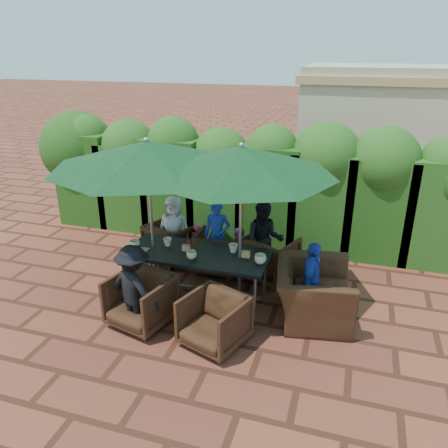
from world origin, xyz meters
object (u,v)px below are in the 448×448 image
(chair_far_mid, at_px, (218,250))
(chair_far_right, at_px, (269,256))
(umbrella_right, at_px, (241,160))
(chair_near_right, at_px, (214,319))
(dining_table, at_px, (197,257))
(umbrella_left, at_px, (147,154))
(chair_near_left, at_px, (141,298))
(chair_end_right, at_px, (314,285))
(chair_far_left, at_px, (171,240))

(chair_far_mid, bearing_deg, chair_far_right, 178.31)
(umbrella_right, relative_size, chair_near_right, 3.47)
(dining_table, relative_size, chair_near_right, 2.84)
(umbrella_left, distance_m, chair_far_right, 2.62)
(chair_far_right, height_order, chair_near_left, chair_far_right)
(chair_far_mid, height_order, chair_end_right, chair_end_right)
(dining_table, height_order, chair_near_right, chair_near_right)
(chair_far_right, bearing_deg, chair_near_right, 102.25)
(umbrella_right, xyz_separation_m, chair_end_right, (1.12, -0.11, -1.69))
(chair_near_right, bearing_deg, chair_end_right, 60.44)
(umbrella_left, distance_m, umbrella_right, 1.39)
(umbrella_left, xyz_separation_m, chair_near_left, (0.23, -0.92, -1.81))
(chair_far_left, xyz_separation_m, chair_end_right, (2.69, -1.11, 0.14))
(dining_table, bearing_deg, chair_far_left, 131.10)
(umbrella_left, height_order, chair_near_right, umbrella_left)
(chair_near_left, bearing_deg, chair_far_left, 115.87)
(chair_near_left, height_order, chair_near_right, chair_near_left)
(chair_far_right, distance_m, chair_near_right, 1.99)
(dining_table, xyz_separation_m, chair_near_right, (0.62, -1.07, -0.29))
(umbrella_left, xyz_separation_m, chair_far_mid, (0.76, 0.91, -1.83))
(dining_table, height_order, chair_near_left, chair_near_left)
(chair_far_left, bearing_deg, chair_far_right, -161.40)
(umbrella_right, xyz_separation_m, chair_near_left, (-1.16, -0.98, -1.81))
(chair_near_right, bearing_deg, chair_far_right, 100.09)
(chair_far_left, xyz_separation_m, chair_near_left, (0.42, -1.98, 0.02))
(dining_table, xyz_separation_m, umbrella_right, (0.66, 0.05, 1.54))
(chair_far_left, bearing_deg, chair_near_right, 149.34)
(umbrella_right, bearing_deg, chair_end_right, -5.44)
(chair_far_mid, height_order, chair_near_right, chair_far_mid)
(chair_far_mid, relative_size, chair_end_right, 0.64)
(umbrella_left, relative_size, umbrella_right, 1.07)
(chair_near_right, bearing_deg, dining_table, 139.35)
(chair_far_left, xyz_separation_m, chair_far_mid, (0.95, -0.15, -0.00))
(chair_far_mid, bearing_deg, chair_near_left, 72.54)
(chair_far_mid, distance_m, chair_end_right, 1.99)
(chair_far_mid, bearing_deg, dining_table, 86.72)
(umbrella_right, relative_size, chair_near_left, 3.29)
(dining_table, bearing_deg, chair_end_right, -1.82)
(chair_far_right, height_order, chair_end_right, chair_end_right)
(dining_table, relative_size, chair_end_right, 1.81)
(chair_near_left, bearing_deg, chair_near_right, 7.10)
(umbrella_left, height_order, chair_far_mid, umbrella_left)
(umbrella_left, xyz_separation_m, chair_far_right, (1.67, 0.90, -1.80))
(chair_far_left, relative_size, chair_near_left, 0.96)
(umbrella_right, relative_size, chair_far_right, 3.25)
(chair_far_mid, distance_m, chair_near_left, 1.91)
(umbrella_left, height_order, chair_far_right, umbrella_left)
(dining_table, distance_m, chair_end_right, 1.78)
(chair_near_right, bearing_deg, chair_near_left, -167.74)
(chair_far_mid, bearing_deg, chair_far_left, -10.17)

